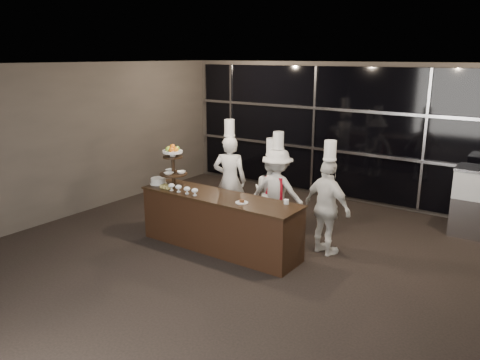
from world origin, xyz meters
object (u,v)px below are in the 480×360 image
Objects in this scene: display_stand at (173,163)px; chef_d at (327,206)px; buffet_counter at (220,222)px; chef_c at (277,191)px; chef_a at (230,179)px; layer_cake at (158,181)px; chef_b at (271,192)px.

display_stand is 0.40× the size of chef_d.
buffet_counter is 1.54× the size of chef_c.
chef_a is at bearing 68.52° from display_stand.
chef_b reaches higher than layer_cake.
chef_a reaches higher than chef_b.
chef_d is at bearing 18.39° from display_stand.
layer_cake is at bearing -123.78° from chef_a.
chef_a is 0.83m from chef_b.
chef_c reaches higher than buffet_counter.
chef_d is (2.85, 0.89, -0.17)m from layer_cake.
chef_c is (0.18, -0.07, 0.06)m from chef_b.
chef_b is at bearing 46.22° from display_stand.
chef_a is (-0.58, 1.07, 0.41)m from buffet_counter.
buffet_counter is at bearing -151.16° from chef_d.
chef_b is (0.79, 0.19, -0.16)m from chef_a.
layer_cake is at bearing -139.53° from chef_b.
display_stand is 1.24m from chef_a.
buffet_counter is 1.31m from chef_b.
chef_a reaches higher than buffet_counter.
chef_c is (0.97, 0.12, -0.09)m from chef_a.
display_stand is 1.91m from chef_c.
chef_a reaches higher than chef_d.
chef_a is (0.42, 1.07, -0.46)m from display_stand.
chef_d is at bearing -17.22° from chef_c.
chef_a is (0.75, 1.12, -0.10)m from layer_cake.
layer_cake is at bearing -144.14° from chef_c.
display_stand is 2.71m from chef_d.
display_stand is at bearing 8.63° from layer_cake.
chef_c is (1.39, 1.19, -0.55)m from display_stand.
layer_cake is 2.13m from chef_c.
display_stand is 0.40× the size of chef_c.
chef_c reaches higher than layer_cake.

